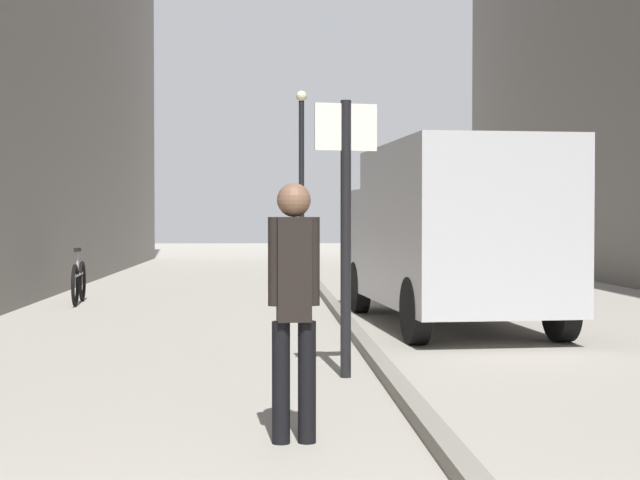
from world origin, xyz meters
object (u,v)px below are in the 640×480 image
at_px(bicycle_leaning, 79,282).
at_px(delivery_van, 448,231).
at_px(street_sign_post, 346,213).
at_px(pedestrian_main_foreground, 294,293).
at_px(lamp_post, 301,170).

bearing_deg(bicycle_leaning, delivery_van, -36.73).
xyz_separation_m(delivery_van, street_sign_post, (-1.79, -4.12, 0.22)).
relative_size(pedestrian_main_foreground, bicycle_leaning, 0.98).
height_order(lamp_post, bicycle_leaning, lamp_post).
bearing_deg(pedestrian_main_foreground, lamp_post, 85.06).
bearing_deg(delivery_van, lamp_post, 93.86).
bearing_deg(street_sign_post, bicycle_leaning, -73.31).
bearing_deg(delivery_van, street_sign_post, -117.77).
bearing_deg(bicycle_leaning, pedestrian_main_foreground, -76.15).
relative_size(delivery_van, street_sign_post, 2.11).
bearing_deg(street_sign_post, delivery_van, -124.08).
distance_m(delivery_van, street_sign_post, 4.50).
bearing_deg(pedestrian_main_foreground, street_sign_post, 74.84).
bearing_deg(pedestrian_main_foreground, delivery_van, 67.98).
bearing_deg(street_sign_post, pedestrian_main_foreground, 66.73).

